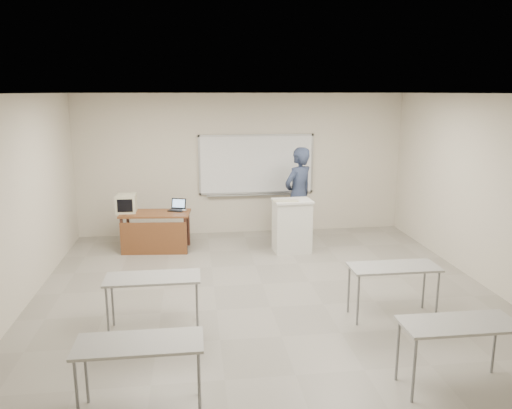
{
  "coord_description": "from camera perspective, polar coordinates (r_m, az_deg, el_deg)",
  "views": [
    {
      "loc": [
        -1.05,
        -6.58,
        3.02
      ],
      "look_at": [
        0.07,
        2.2,
        1.02
      ],
      "focal_mm": 35.0,
      "sensor_mm": 36.0,
      "label": 1
    }
  ],
  "objects": [
    {
      "name": "podium",
      "position": [
        9.6,
        4.12,
        -2.43
      ],
      "size": [
        0.73,
        0.53,
        1.02
      ],
      "rotation": [
        0.0,
        0.0,
        0.06
      ],
      "color": "silver",
      "rests_on": "floor"
    },
    {
      "name": "whiteboard",
      "position": [
        10.75,
        0.05,
        4.51
      ],
      "size": [
        2.48,
        0.1,
        1.31
      ],
      "color": "white",
      "rests_on": "floor"
    },
    {
      "name": "presenter",
      "position": [
        10.12,
        4.86,
        1.05
      ],
      "size": [
        0.85,
        0.8,
        1.95
      ],
      "primitive_type": "imported",
      "rotation": [
        0.0,
        0.0,
        3.76
      ],
      "color": "black",
      "rests_on": "floor"
    },
    {
      "name": "mouse",
      "position": [
        9.81,
        -8.22,
        -0.65
      ],
      "size": [
        0.1,
        0.06,
        0.04
      ],
      "primitive_type": "ellipsoid",
      "rotation": [
        0.0,
        0.0,
        -0.0
      ],
      "color": "#B0B5B9",
      "rests_on": "instructor_desk"
    },
    {
      "name": "student_desks",
      "position": [
        5.83,
        3.81,
        -11.06
      ],
      "size": [
        4.4,
        2.2,
        0.73
      ],
      "color": "gray",
      "rests_on": "floor"
    },
    {
      "name": "instructor_desk",
      "position": [
        9.75,
        -11.42,
        -2.35
      ],
      "size": [
        1.31,
        0.66,
        0.75
      ],
      "rotation": [
        0.0,
        0.0,
        -0.09
      ],
      "color": "brown",
      "rests_on": "floor"
    },
    {
      "name": "crt_monitor",
      "position": [
        9.94,
        -14.59,
        0.13
      ],
      "size": [
        0.38,
        0.42,
        0.36
      ],
      "rotation": [
        0.0,
        0.0,
        -0.01
      ],
      "color": "beige",
      "rests_on": "instructor_desk"
    },
    {
      "name": "laptop",
      "position": [
        9.91,
        -9.08,
        -0.34
      ],
      "size": [
        0.3,
        0.27,
        0.22
      ],
      "rotation": [
        0.0,
        0.0,
        -0.35
      ],
      "color": "black",
      "rests_on": "instructor_desk"
    },
    {
      "name": "floor",
      "position": [
        7.32,
        1.69,
        -11.67
      ],
      "size": [
        7.0,
        8.0,
        0.01
      ],
      "primitive_type": "cube",
      "color": "gray",
      "rests_on": "ground"
    },
    {
      "name": "keyboard",
      "position": [
        9.34,
        3.42,
        0.42
      ],
      "size": [
        0.48,
        0.2,
        0.03
      ],
      "primitive_type": "cube",
      "rotation": [
        0.0,
        0.0,
        -0.08
      ],
      "color": "beige",
      "rests_on": "podium"
    }
  ]
}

